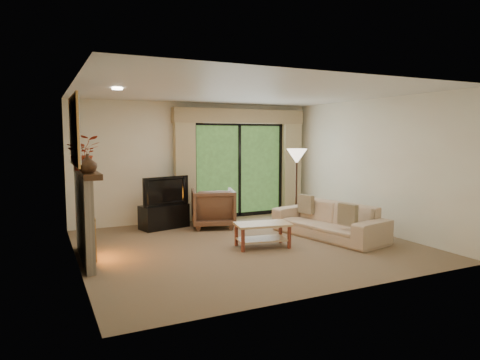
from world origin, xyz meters
name	(u,v)px	position (x,y,z in m)	size (l,w,h in m)	color
floor	(247,245)	(0.00, 0.00, 0.00)	(5.50, 5.50, 0.00)	#7F674C
ceiling	(248,92)	(0.00, 0.00, 2.60)	(5.50, 5.50, 0.00)	silver
wall_back	(198,162)	(0.00, 2.50, 1.30)	(5.00, 5.00, 0.00)	#F4E8CA
wall_front	(342,185)	(0.00, -2.50, 1.30)	(5.00, 5.00, 0.00)	#F4E8CA
wall_left	(75,176)	(-2.75, 0.00, 1.30)	(5.00, 5.00, 0.00)	#F4E8CA
wall_right	(372,165)	(2.75, 0.00, 1.30)	(5.00, 5.00, 0.00)	#F4E8CA
fireplace	(84,216)	(-2.63, 0.20, 0.69)	(0.24, 1.70, 1.37)	gray
mirror	(75,131)	(-2.71, 0.20, 1.95)	(0.07, 1.45, 1.02)	tan
sliding_door	(239,170)	(1.00, 2.45, 1.10)	(2.26, 0.10, 2.16)	black
curtain_left	(185,167)	(-0.35, 2.34, 1.20)	(0.45, 0.18, 2.35)	tan
curtain_right	(291,164)	(2.35, 2.34, 1.20)	(0.45, 0.18, 2.35)	tan
cornice	(241,116)	(1.00, 2.36, 2.32)	(3.20, 0.24, 0.32)	tan
media_console	(164,216)	(-0.93, 1.95, 0.24)	(0.96, 0.43, 0.48)	black
tv	(164,191)	(-0.93, 1.95, 0.77)	(1.01, 0.13, 0.58)	black
armchair	(213,208)	(0.01, 1.62, 0.40)	(0.85, 0.88, 0.80)	brown
sofa	(328,220)	(1.61, -0.14, 0.32)	(2.19, 0.86, 0.64)	tan
pillow_near	(348,215)	(1.53, -0.77, 0.54)	(0.10, 0.37, 0.37)	brown
pillow_far	(306,204)	(1.53, 0.50, 0.54)	(0.10, 0.36, 0.36)	brown
coffee_table	(262,235)	(0.16, -0.25, 0.21)	(0.92, 0.50, 0.41)	tan
floor_lamp	(296,187)	(1.71, 1.11, 0.80)	(0.43, 0.43, 1.61)	#F5E1C8
vase	(88,164)	(-2.61, -0.37, 1.50)	(0.25, 0.25, 0.26)	#3C2515
branches	(83,153)	(-2.61, 0.16, 1.63)	(0.46, 0.40, 0.51)	#A4351A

